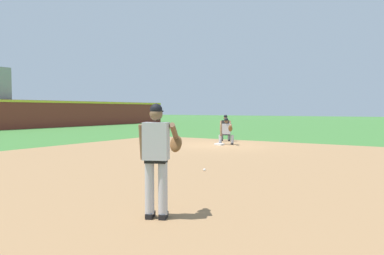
% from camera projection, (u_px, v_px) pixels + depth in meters
% --- Properties ---
extents(ground_plane, '(160.00, 160.00, 0.00)m').
position_uv_depth(ground_plane, '(219.00, 145.00, 18.36)').
color(ground_plane, '#3D7533').
extents(infield_dirt_patch, '(18.00, 18.00, 0.01)m').
position_uv_depth(infield_dirt_patch, '(204.00, 163.00, 12.20)').
color(infield_dirt_patch, '#9E754C').
rests_on(infield_dirt_patch, ground).
extents(first_base_bag, '(0.38, 0.38, 0.09)m').
position_uv_depth(first_base_bag, '(219.00, 144.00, 18.36)').
color(first_base_bag, white).
rests_on(first_base_bag, ground).
extents(baseball, '(0.07, 0.07, 0.07)m').
position_uv_depth(baseball, '(204.00, 170.00, 10.69)').
color(baseball, white).
rests_on(baseball, ground).
extents(pitcher, '(0.82, 0.59, 1.86)m').
position_uv_depth(pitcher, '(158.00, 153.00, 6.02)').
color(pitcher, black).
rests_on(pitcher, ground).
extents(first_baseman, '(0.85, 0.96, 1.34)m').
position_uv_depth(first_baseman, '(227.00, 130.00, 18.57)').
color(first_baseman, black).
rests_on(first_baseman, ground).
extents(umpire, '(0.59, 0.67, 1.46)m').
position_uv_depth(umpire, '(226.00, 127.00, 20.65)').
color(umpire, black).
rests_on(umpire, ground).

